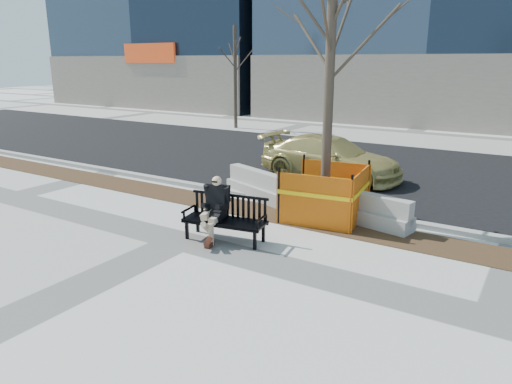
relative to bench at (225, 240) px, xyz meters
The scene contains 11 objects.
ground 0.94m from the bench, 146.57° to the right, with size 120.00×120.00×0.00m, color beige.
mulch_strip 2.22m from the bench, 110.66° to the left, with size 40.00×1.20×0.02m, color #47301C.
asphalt_street 8.32m from the bench, 95.41° to the left, with size 60.00×10.40×0.01m, color black.
curb 3.13m from the bench, 104.51° to the left, with size 60.00×0.25×0.12m, color #9E9B93.
bench is the anchor object (origin of this frame).
seated_man 0.24m from the bench, behind, with size 0.57×0.95×1.33m, color black, non-canonical shape.
tree_fence 2.74m from the bench, 64.95° to the left, with size 2.68×2.68×6.71m, color orange, non-canonical shape.
sedan 6.30m from the bench, 93.30° to the left, with size 1.88×4.64×1.35m, color tan.
jersey_barrier_left 3.14m from the bench, 106.45° to the left, with size 2.73×0.55×0.78m, color #9D9B93, non-canonical shape.
jersey_barrier_right 3.28m from the bench, 53.30° to the left, with size 2.62×0.52×0.75m, color #9C9991, non-canonical shape.
far_tree_left 17.41m from the bench, 123.81° to the left, with size 2.20×2.20×5.94m, color #493B2F, non-canonical shape.
Camera 1 is at (6.37, -7.11, 3.68)m, focal length 33.35 mm.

